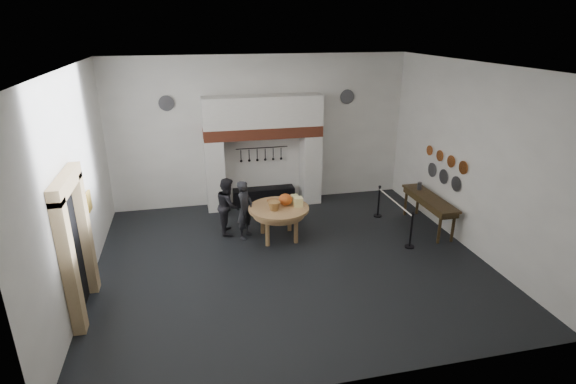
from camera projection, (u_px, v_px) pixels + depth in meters
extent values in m
cube|color=black|center=(291.00, 260.00, 10.76)|extent=(9.00, 8.00, 0.02)
cube|color=silver|center=(291.00, 66.00, 9.17)|extent=(9.00, 8.00, 0.02)
cube|color=white|center=(261.00, 131.00, 13.62)|extent=(9.00, 0.02, 4.50)
cube|color=white|center=(356.00, 256.00, 6.32)|extent=(9.00, 0.02, 4.50)
cube|color=white|center=(74.00, 186.00, 9.03)|extent=(0.02, 8.00, 4.50)
cube|color=white|center=(471.00, 158.00, 10.90)|extent=(0.02, 8.00, 4.50)
cube|color=silver|center=(215.00, 175.00, 13.41)|extent=(0.55, 0.70, 2.15)
cube|color=silver|center=(310.00, 168.00, 14.02)|extent=(0.55, 0.70, 2.15)
cube|color=#9E442B|center=(263.00, 132.00, 13.28)|extent=(3.50, 0.72, 0.32)
cube|color=silver|center=(263.00, 111.00, 13.06)|extent=(3.50, 0.70, 0.90)
cube|color=black|center=(264.00, 196.00, 14.07)|extent=(1.90, 0.45, 0.50)
cylinder|color=black|center=(262.00, 148.00, 13.72)|extent=(1.60, 0.02, 0.02)
cube|color=black|center=(73.00, 253.00, 8.48)|extent=(0.04, 1.10, 2.50)
cube|color=tan|center=(69.00, 269.00, 7.84)|extent=(0.22, 0.30, 2.60)
cube|color=tan|center=(85.00, 234.00, 9.12)|extent=(0.22, 0.30, 2.60)
cube|color=tan|center=(65.00, 183.00, 8.01)|extent=(0.22, 1.70, 0.30)
cube|color=gold|center=(89.00, 201.00, 10.00)|extent=(0.05, 0.34, 0.44)
cylinder|color=tan|center=(279.00, 208.00, 11.59)|extent=(1.93, 1.93, 0.07)
ellipsoid|color=#C5661B|center=(285.00, 200.00, 11.65)|extent=(0.36, 0.36, 0.31)
cube|color=#FFF298|center=(298.00, 202.00, 11.59)|extent=(0.22, 0.22, 0.24)
cube|color=#D8CE81|center=(295.00, 199.00, 11.87)|extent=(0.18, 0.18, 0.20)
cone|color=olive|center=(274.00, 206.00, 11.37)|extent=(0.39, 0.39, 0.22)
ellipsoid|color=#966435|center=(272.00, 200.00, 11.85)|extent=(0.31, 0.18, 0.13)
imported|color=black|center=(245.00, 209.00, 11.67)|extent=(0.63, 0.68, 1.56)
imported|color=black|center=(228.00, 206.00, 11.96)|extent=(0.64, 0.79, 1.54)
cube|color=#3D2D16|center=(430.00, 198.00, 12.18)|extent=(0.55, 2.20, 0.06)
cylinder|color=#4B4B50|center=(419.00, 186.00, 12.68)|extent=(0.12, 0.12, 0.22)
cylinder|color=#C6662D|center=(463.00, 168.00, 11.18)|extent=(0.03, 0.34, 0.34)
cylinder|color=#C6662D|center=(451.00, 161.00, 11.68)|extent=(0.03, 0.32, 0.32)
cylinder|color=#C6662D|center=(440.00, 156.00, 12.18)|extent=(0.03, 0.30, 0.30)
cylinder|color=#C6662D|center=(430.00, 150.00, 12.68)|extent=(0.03, 0.28, 0.28)
cylinder|color=#4C4C51|center=(456.00, 184.00, 11.54)|extent=(0.03, 0.40, 0.40)
cylinder|color=#4C4C51|center=(444.00, 177.00, 12.09)|extent=(0.03, 0.40, 0.40)
cylinder|color=#4C4C51|center=(432.00, 170.00, 12.63)|extent=(0.03, 0.40, 0.40)
cylinder|color=#4C4C51|center=(166.00, 103.00, 12.68)|extent=(0.44, 0.03, 0.44)
cylinder|color=#4C4C51|center=(347.00, 97.00, 13.80)|extent=(0.44, 0.03, 0.44)
cylinder|color=black|center=(411.00, 231.00, 11.22)|extent=(0.05, 0.05, 0.90)
cylinder|color=black|center=(379.00, 202.00, 13.05)|extent=(0.05, 0.05, 0.90)
cylinder|color=silver|center=(395.00, 202.00, 11.99)|extent=(0.04, 2.00, 0.04)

